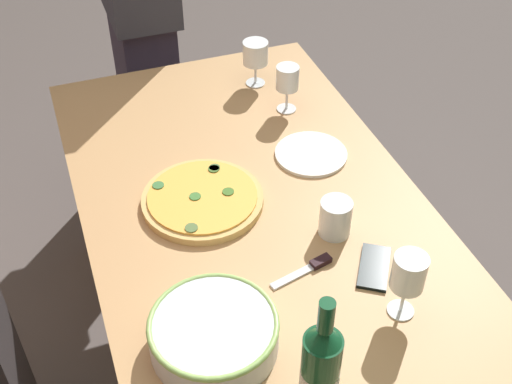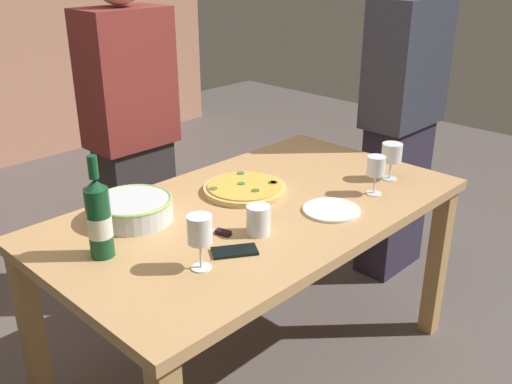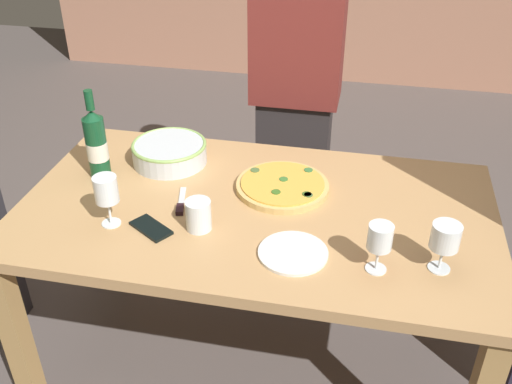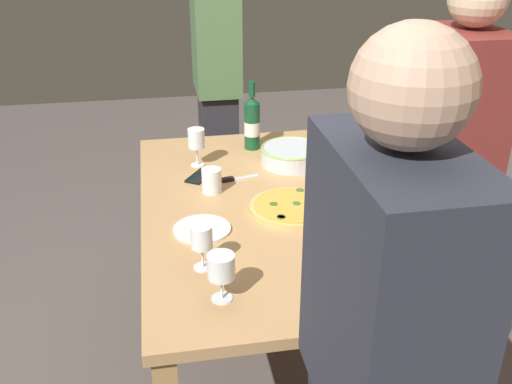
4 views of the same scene
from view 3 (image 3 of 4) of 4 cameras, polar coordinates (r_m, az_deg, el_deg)
ground_plane at (r=2.46m, az=0.00°, el=-16.10°), size 8.00×8.00×0.00m
dining_table at (r=2.02m, az=0.00°, el=-3.62°), size 1.60×0.90×0.75m
pizza at (r=2.05m, az=2.61°, el=0.62°), size 0.33×0.33×0.03m
serving_bowl at (r=2.23m, az=-8.47°, el=3.94°), size 0.28×0.28×0.08m
wine_bottle at (r=2.15m, az=-15.38°, el=4.60°), size 0.08×0.08×0.33m
wine_glass_near_pizza at (r=1.87m, az=-14.46°, el=0.03°), size 0.08×0.08×0.17m
wine_glass_by_bottle at (r=1.67m, az=12.04°, el=-4.57°), size 0.07×0.07×0.16m
wine_glass_far_left at (r=1.72m, az=18.04°, el=-4.37°), size 0.08×0.08×0.15m
cup_amber at (r=1.84m, az=-5.66°, el=-2.26°), size 0.08×0.08×0.10m
side_plate at (r=1.76m, az=3.65°, el=-5.97°), size 0.21×0.21×0.01m
cell_phone at (r=1.88m, az=-10.25°, el=-3.50°), size 0.16×0.14×0.01m
pizza_knife at (r=1.98m, az=-7.39°, el=-1.22°), size 0.06×0.17×0.02m
person_guest_left at (r=2.63m, az=3.93°, el=9.68°), size 0.38×0.24×1.63m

